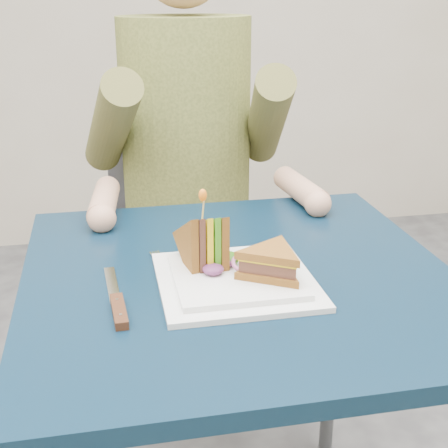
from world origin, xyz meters
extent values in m
cube|color=black|center=(0.00, 0.00, 0.71)|extent=(0.75, 0.75, 0.03)
cylinder|color=#595B5E|center=(-0.32, 0.32, 0.35)|extent=(0.04, 0.04, 0.70)
cylinder|color=#595B5E|center=(0.32, 0.32, 0.35)|extent=(0.04, 0.04, 0.70)
cube|color=#47474C|center=(0.00, 0.66, 0.45)|extent=(0.42, 0.40, 0.04)
cube|color=#47474C|center=(0.00, 0.84, 0.70)|extent=(0.42, 0.03, 0.46)
cylinder|color=#47474C|center=(-0.18, 0.49, 0.21)|extent=(0.02, 0.02, 0.43)
cylinder|color=#47474C|center=(0.18, 0.49, 0.21)|extent=(0.02, 0.02, 0.43)
cylinder|color=#47474C|center=(-0.18, 0.83, 0.21)|extent=(0.02, 0.02, 0.43)
cylinder|color=#47474C|center=(0.18, 0.83, 0.21)|extent=(0.02, 0.02, 0.43)
cylinder|color=brown|center=(0.00, 0.64, 0.87)|extent=(0.34, 0.34, 0.52)
cylinder|color=brown|center=(-0.20, 0.55, 0.89)|extent=(0.15, 0.39, 0.31)
cylinder|color=tan|center=(-0.23, 0.35, 0.76)|extent=(0.08, 0.20, 0.06)
sphere|color=tan|center=(-0.23, 0.25, 0.76)|extent=(0.06, 0.06, 0.06)
cylinder|color=brown|center=(0.20, 0.55, 0.89)|extent=(0.15, 0.39, 0.31)
cylinder|color=tan|center=(0.23, 0.35, 0.76)|extent=(0.08, 0.20, 0.06)
sphere|color=tan|center=(0.23, 0.25, 0.76)|extent=(0.06, 0.06, 0.06)
cube|color=white|center=(-0.02, -0.04, 0.73)|extent=(0.26, 0.26, 0.01)
cube|color=white|center=(-0.02, -0.04, 0.74)|extent=(0.21, 0.21, 0.01)
cube|color=silver|center=(-0.11, -0.01, 0.73)|extent=(0.04, 0.12, 0.00)
cube|color=silver|center=(-0.13, 0.07, 0.73)|extent=(0.03, 0.03, 0.00)
cube|color=silver|center=(-0.14, 0.09, 0.73)|extent=(0.01, 0.03, 0.00)
cube|color=silver|center=(-0.14, 0.09, 0.73)|extent=(0.01, 0.03, 0.00)
cube|color=silver|center=(-0.13, 0.09, 0.73)|extent=(0.01, 0.03, 0.00)
cube|color=silver|center=(-0.13, 0.10, 0.73)|extent=(0.01, 0.03, 0.00)
cube|color=silver|center=(-0.22, -0.01, 0.73)|extent=(0.03, 0.14, 0.00)
cube|color=black|center=(-0.21, -0.11, 0.74)|extent=(0.03, 0.10, 0.01)
cylinder|color=silver|center=(-0.21, -0.09, 0.74)|extent=(0.01, 0.01, 0.00)
cylinder|color=silver|center=(-0.21, -0.14, 0.74)|extent=(0.01, 0.01, 0.00)
cylinder|color=tan|center=(-0.06, 0.00, 0.85)|extent=(0.01, 0.01, 0.06)
ellipsoid|color=orange|center=(-0.06, 0.00, 0.88)|extent=(0.01, 0.01, 0.02)
torus|color=#9E4C7A|center=(0.00, -0.04, 0.77)|extent=(0.04, 0.04, 0.02)
camera|label=1|loc=(-0.22, -0.97, 1.21)|focal=50.00mm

